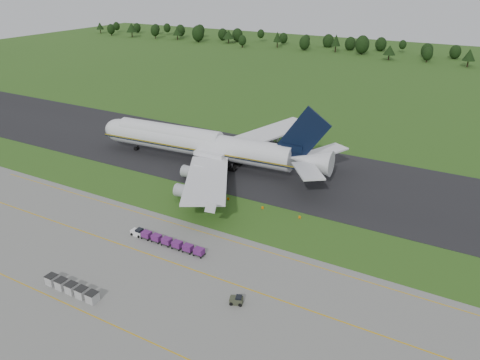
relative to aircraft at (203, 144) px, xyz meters
The scene contains 10 objects.
ground 30.32m from the aircraft, 48.14° to the right, with size 600.00×600.00×0.00m, color #294F17.
apron 59.86m from the aircraft, 70.52° to the right, with size 300.00×52.00×0.06m, color slate.
taxiway 21.46m from the aircraft, 16.32° to the left, with size 300.00×40.00×0.08m, color black.
apron_markings 53.33m from the aircraft, 67.99° to the right, with size 300.00×30.20×0.01m.
tree_line 200.51m from the aircraft, 82.27° to the left, with size 523.96×21.24×11.73m.
aircraft is the anchor object (origin of this frame).
baggage_train 43.71m from the aircraft, 66.30° to the right, with size 17.54×1.59×1.53m.
utility_cart 62.16m from the aircraft, 51.48° to the right, with size 2.41×1.88×1.16m.
uld_row 61.20m from the aircraft, 77.70° to the right, with size 11.36×1.76×1.74m.
edge_markers 32.50m from the aircraft, 31.55° to the right, with size 18.74×0.30×0.60m.
Camera 1 is at (49.30, -79.32, 49.83)m, focal length 35.00 mm.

